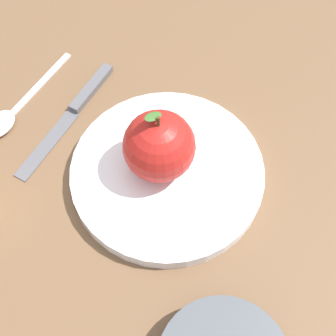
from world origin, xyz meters
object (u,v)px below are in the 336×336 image
apple (158,148)px  knife (75,108)px  dinner_plate (168,172)px  spoon (9,115)px

apple → knife: apple is taller
dinner_plate → spoon: dinner_plate is taller
dinner_plate → apple: bearing=20.1°
knife → spoon: bearing=41.9°
dinner_plate → apple: size_ratio=2.35×
dinner_plate → knife: size_ratio=1.15×
apple → dinner_plate: bearing=-159.9°
dinner_plate → knife: bearing=-4.7°
dinner_plate → spoon: (0.22, 0.04, -0.01)m
apple → spoon: 0.22m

